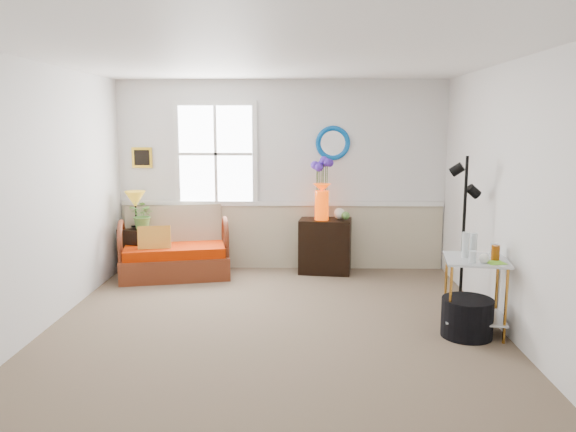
{
  "coord_description": "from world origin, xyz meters",
  "views": [
    {
      "loc": [
        0.27,
        -5.21,
        2.01
      ],
      "look_at": [
        0.14,
        0.41,
        1.08
      ],
      "focal_mm": 35.0,
      "sensor_mm": 36.0,
      "label": 1
    }
  ],
  "objects_px": {
    "loveseat": "(175,243)",
    "side_table": "(474,296)",
    "cabinet": "(325,246)",
    "lamp_stand": "(136,251)",
    "floor_lamp": "(463,235)",
    "ottoman": "(467,318)"
  },
  "relations": [
    {
      "from": "loveseat",
      "to": "side_table",
      "type": "bearing_deg",
      "value": -42.57
    },
    {
      "from": "loveseat",
      "to": "side_table",
      "type": "relative_size",
      "value": 1.89
    },
    {
      "from": "cabinet",
      "to": "lamp_stand",
      "type": "bearing_deg",
      "value": -169.97
    },
    {
      "from": "loveseat",
      "to": "floor_lamp",
      "type": "height_order",
      "value": "floor_lamp"
    },
    {
      "from": "cabinet",
      "to": "ottoman",
      "type": "bearing_deg",
      "value": -54.27
    },
    {
      "from": "loveseat",
      "to": "cabinet",
      "type": "relative_size",
      "value": 1.89
    },
    {
      "from": "lamp_stand",
      "to": "floor_lamp",
      "type": "xyz_separation_m",
      "value": [
        3.95,
        -1.47,
        0.53
      ]
    },
    {
      "from": "cabinet",
      "to": "floor_lamp",
      "type": "xyz_separation_m",
      "value": [
        1.39,
        -1.6,
        0.47
      ]
    },
    {
      "from": "loveseat",
      "to": "ottoman",
      "type": "height_order",
      "value": "loveseat"
    },
    {
      "from": "floor_lamp",
      "to": "ottoman",
      "type": "xyz_separation_m",
      "value": [
        -0.14,
        -0.72,
        -0.66
      ]
    },
    {
      "from": "lamp_stand",
      "to": "cabinet",
      "type": "height_order",
      "value": "cabinet"
    },
    {
      "from": "side_table",
      "to": "floor_lamp",
      "type": "relative_size",
      "value": 0.44
    },
    {
      "from": "loveseat",
      "to": "lamp_stand",
      "type": "bearing_deg",
      "value": 153.77
    },
    {
      "from": "cabinet",
      "to": "ottoman",
      "type": "xyz_separation_m",
      "value": [
        1.26,
        -2.32,
        -0.18
      ]
    },
    {
      "from": "loveseat",
      "to": "lamp_stand",
      "type": "distance_m",
      "value": 0.59
    },
    {
      "from": "loveseat",
      "to": "floor_lamp",
      "type": "relative_size",
      "value": 0.83
    },
    {
      "from": "loveseat",
      "to": "side_table",
      "type": "height_order",
      "value": "loveseat"
    },
    {
      "from": "ottoman",
      "to": "side_table",
      "type": "bearing_deg",
      "value": 50.5
    },
    {
      "from": "loveseat",
      "to": "ottoman",
      "type": "bearing_deg",
      "value": -44.68
    },
    {
      "from": "loveseat",
      "to": "side_table",
      "type": "xyz_separation_m",
      "value": [
        3.35,
        -1.95,
        -0.09
      ]
    },
    {
      "from": "side_table",
      "to": "ottoman",
      "type": "height_order",
      "value": "side_table"
    },
    {
      "from": "loveseat",
      "to": "floor_lamp",
      "type": "xyz_separation_m",
      "value": [
        3.39,
        -1.34,
        0.39
      ]
    }
  ]
}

